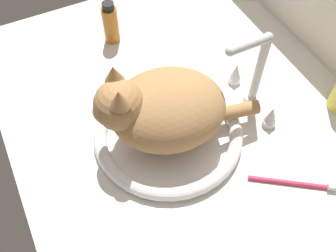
% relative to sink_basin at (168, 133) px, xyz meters
% --- Properties ---
extents(countertop, '(1.11, 0.81, 0.03)m').
position_rel_sink_basin_xyz_m(countertop, '(-0.01, 0.06, -0.03)').
color(countertop, silver).
rests_on(countertop, ground).
extents(sink_basin, '(0.34, 0.34, 0.03)m').
position_rel_sink_basin_xyz_m(sink_basin, '(0.00, 0.00, 0.00)').
color(sink_basin, white).
rests_on(sink_basin, countertop).
extents(faucet, '(0.18, 0.12, 0.22)m').
position_rel_sink_basin_xyz_m(faucet, '(0.00, 0.22, 0.07)').
color(faucet, silver).
rests_on(faucet, countertop).
extents(cat, '(0.25, 0.36, 0.19)m').
position_rel_sink_basin_xyz_m(cat, '(-0.00, -0.02, 0.09)').
color(cat, tan).
rests_on(cat, sink_basin).
extents(amber_bottle, '(0.04, 0.04, 0.12)m').
position_rel_sink_basin_xyz_m(amber_bottle, '(-0.36, 0.01, 0.04)').
color(amber_bottle, '#B2661E').
rests_on(amber_bottle, countertop).
extents(toothbrush, '(0.12, 0.16, 0.02)m').
position_rel_sink_basin_xyz_m(toothbrush, '(0.23, 0.19, -0.01)').
color(toothbrush, '#D83359').
rests_on(toothbrush, countertop).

